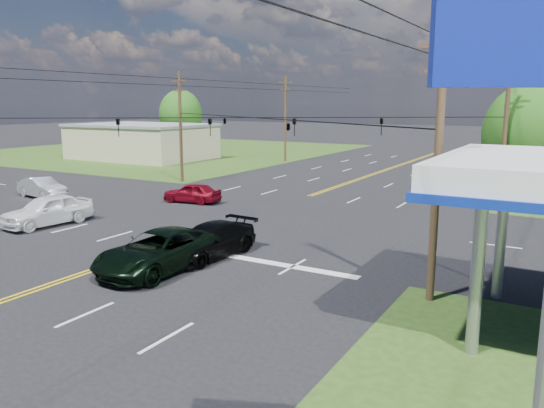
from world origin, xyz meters
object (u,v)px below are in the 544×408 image
Objects in this scene: pole_ne at (505,135)px; pickup_dkgreen at (159,251)px; pole_se at (438,162)px; suv_black at (209,241)px; pickup_white at (48,210)px; pole_nw at (180,126)px; tree_right_a at (527,133)px; retail_nw at (142,142)px; tree_far_l at (181,115)px; pole_right_far at (531,121)px; pole_left_far at (285,117)px; sedan_silver at (42,188)px.

pole_ne is 1.59× the size of pickup_dkgreen.
pole_se is at bearing 13.28° from pickup_dkgreen.
suv_black is 1.01× the size of pickup_white.
pole_ne reaches higher than pickup_dkgreen.
pole_nw reaches higher than tree_right_a.
pole_nw reaches higher than pickup_white.
pole_nw is at bearing -37.41° from retail_nw.
pole_right_far is at bearing -5.08° from tree_far_l.
pickup_dkgreen is (34.39, -43.15, -4.37)m from tree_far_l.
retail_nw is 53.09m from pole_se.
pole_se is 31.62m from pole_nw.
tree_right_a is at bearing 66.09° from suv_black.
tree_far_l reaches higher than pickup_white.
pole_nw is at bearing -173.66° from tree_right_a.
pole_right_far is at bearing 90.00° from pole_ne.
tree_right_a is 26.21m from pickup_dkgreen.
pole_nw is at bearing 129.22° from pickup_dkgreen.
pickup_dkgreen is 1.16× the size of suv_black.
pole_left_far is (-26.00, 19.00, 0.25)m from pole_ne.
pickup_dkgreen is (-11.61, -23.15, -4.04)m from tree_right_a.
pole_left_far is 26.00m from pole_right_far.
suv_black is (16.00, -36.50, -4.42)m from pole_left_far.
pole_ne is at bearing -90.00° from pole_right_far.
pole_se is at bearing -90.00° from pole_right_far.
tree_far_l is at bearing 130.40° from pickup_dkgreen.
pickup_dkgreen is at bearing -106.72° from sedan_silver.
tree_right_a is 50.16m from tree_far_l.
suv_black is (-10.00, -36.50, -4.42)m from pole_right_far.
pickup_white is (4.23, -17.00, -4.04)m from pole_nw.
pole_nw is 29.83m from tree_far_l.
pole_right_far is 38.10m from suv_black.
pole_nw is 25.68m from pickup_dkgreen.
pole_left_far is 1.68× the size of pickup_dkgreen.
pole_se reaches higher than pickup_white.
pole_left_far is at bearing 103.19° from pickup_white.
tree_right_a is at bearing -30.65° from pole_left_far.
pickup_dkgreen is (15.39, -39.15, -4.34)m from pole_left_far.
suv_black is at bearing -49.17° from tree_far_l.
pole_se is 1.16× the size of tree_right_a.
retail_nw is at bearing 142.59° from pole_nw.
pole_right_far is 42.76m from sedan_silver.
retail_nw is at bearing -160.56° from pole_left_far.
pole_left_far is at bearing 117.98° from suv_black.
suv_black is (-11.00, -20.50, -4.12)m from tree_right_a.
tree_right_a reaches higher than pickup_dkgreen.
pole_ne is 20.58m from suv_black.
pole_left_far reaches higher than pickup_dkgreen.
pole_left_far is 1.95× the size of pickup_white.
pole_nw is 17.98m from pickup_white.
pole_se reaches higher than sedan_silver.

